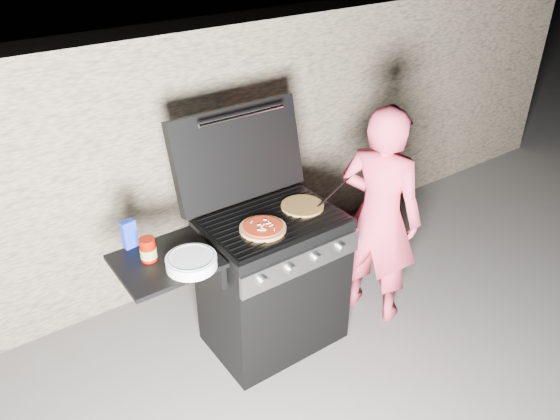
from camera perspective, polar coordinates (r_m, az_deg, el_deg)
ground at (r=3.68m, az=-0.65°, el=-13.06°), size 50.00×50.00×0.00m
stone_wall at (r=3.94m, az=-9.49°, el=5.53°), size 8.00×0.35×1.80m
gas_grill at (r=3.28m, az=-4.34°, el=-9.01°), size 1.34×0.79×0.91m
pizza_topped at (r=3.02m, az=-1.81°, el=-1.84°), size 0.29×0.29×0.03m
pizza_plain at (r=3.24m, az=2.35°, el=0.44°), size 0.28×0.28×0.01m
sauce_jar at (r=2.85m, az=-13.63°, el=-4.01°), size 0.11×0.11×0.13m
blue_carton at (r=2.96m, az=-15.50°, el=-2.43°), size 0.08×0.05×0.16m
plate_stack at (r=2.77m, az=-9.23°, el=-5.39°), size 0.34×0.34×0.06m
person at (r=3.52m, az=10.33°, el=-0.67°), size 0.54×0.64×1.49m
tongs at (r=3.36m, az=6.04°, el=2.33°), size 0.48×0.15×0.10m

